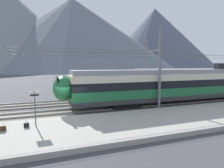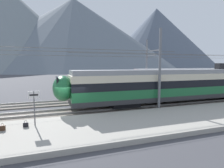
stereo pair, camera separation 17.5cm
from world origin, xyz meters
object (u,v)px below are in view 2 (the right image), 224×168
train_near_platform (187,84)px  handbag_near_sign (26,125)px  catenary_mast_far_side (147,67)px  platform_sign (34,100)px  handbag_beside_passenger (2,128)px  catenary_mast_mid (159,68)px

train_near_platform → handbag_near_sign: train_near_platform is taller
handbag_near_sign → catenary_mast_far_side: bearing=35.1°
catenary_mast_far_side → handbag_near_sign: (-14.95, -10.51, -3.62)m
platform_sign → handbag_beside_passenger: (-1.84, -0.32, -1.53)m
catenary_mast_mid → train_near_platform: bearing=19.1°
catenary_mast_mid → catenary_mast_far_side: catenary_mast_far_side is taller
catenary_mast_mid → platform_sign: (-10.91, -2.16, -2.01)m
catenary_mast_mid → handbag_near_sign: 12.21m
train_near_platform → catenary_mast_mid: bearing=-160.9°
train_near_platform → handbag_beside_passenger: train_near_platform is taller
catenary_mast_mid → catenary_mast_far_side: 8.99m
platform_sign → train_near_platform: bearing=13.7°
catenary_mast_mid → platform_sign: bearing=-168.8°
catenary_mast_mid → handbag_beside_passenger: (-12.75, -2.49, -3.54)m
train_near_platform → catenary_mast_mid: catenary_mast_mid is taller
train_near_platform → handbag_near_sign: size_ratio=67.89×
catenary_mast_mid → catenary_mast_far_side: bearing=67.2°
train_near_platform → catenary_mast_mid: size_ratio=0.75×
catenary_mast_far_side → catenary_mast_mid: bearing=-112.8°
handbag_near_sign → platform_sign: bearing=5.7°
train_near_platform → platform_sign: bearing=-166.3°
catenary_mast_far_side → platform_sign: catenary_mast_far_side is taller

